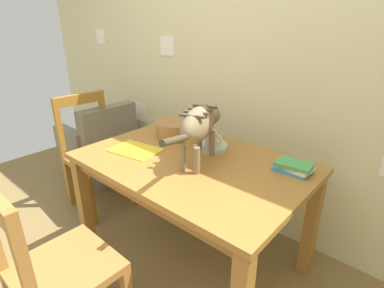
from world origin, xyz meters
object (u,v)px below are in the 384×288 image
object	(u,v)px
dining_table	(192,173)
wicker_basket	(176,129)
wooden_chair_far	(95,155)
wicker_armchair	(100,154)
book_stack	(293,167)
saucer_bowl	(210,146)
cat	(200,125)
magazine	(135,150)
coffee_mug	(211,138)
wooden_chair_near	(55,270)

from	to	relation	value
dining_table	wicker_basket	world-z (taller)	wicker_basket
wooden_chair_far	wicker_armchair	size ratio (longest dim) A/B	1.20
book_stack	wicker_armchair	world-z (taller)	book_stack
book_stack	wicker_armchair	xyz separation A→B (m)	(-1.90, -0.01, -0.48)
saucer_bowl	book_stack	size ratio (longest dim) A/B	1.07
cat	magazine	distance (m)	0.47
dining_table	book_stack	distance (m)	0.57
dining_table	book_stack	xyz separation A→B (m)	(0.50, 0.25, 0.12)
saucer_bowl	coffee_mug	bearing A→B (deg)	0.00
coffee_mug	wooden_chair_far	xyz separation A→B (m)	(-1.01, -0.23, -0.34)
dining_table	wicker_basket	xyz separation A→B (m)	(-0.33, 0.21, 0.15)
coffee_mug	magazine	bearing A→B (deg)	-134.99
magazine	wicker_armchair	distance (m)	1.20
wicker_basket	cat	bearing A→B (deg)	-27.09
saucer_bowl	coffee_mug	distance (m)	0.06
wooden_chair_far	magazine	bearing A→B (deg)	85.27
book_stack	wooden_chair_far	xyz separation A→B (m)	(-1.53, -0.27, -0.30)
book_stack	wicker_basket	size ratio (longest dim) A/B	0.75
dining_table	book_stack	bearing A→B (deg)	26.53
dining_table	wicker_basket	size ratio (longest dim) A/B	4.80
wicker_basket	wooden_chair_near	world-z (taller)	wooden_chair_near
coffee_mug	wicker_armchair	xyz separation A→B (m)	(-1.38, 0.03, -0.53)
cat	wicker_basket	world-z (taller)	cat
cat	saucer_bowl	world-z (taller)	cat
wicker_basket	wooden_chair_far	bearing A→B (deg)	-161.87
magazine	book_stack	distance (m)	0.93
wicker_basket	wicker_armchair	size ratio (longest dim) A/B	0.35
coffee_mug	wooden_chair_near	world-z (taller)	wooden_chair_near
coffee_mug	wicker_basket	xyz separation A→B (m)	(-0.31, 0.00, -0.01)
saucer_bowl	wicker_armchair	distance (m)	1.45
book_stack	wooden_chair_far	distance (m)	1.58
magazine	wooden_chair_far	bearing A→B (deg)	162.28
cat	wooden_chair_far	world-z (taller)	cat
dining_table	cat	world-z (taller)	cat
wicker_armchair	saucer_bowl	bearing A→B (deg)	-90.65
wicker_basket	wooden_chair_far	distance (m)	0.81
wicker_basket	wooden_chair_far	size ratio (longest dim) A/B	0.29
saucer_bowl	book_stack	world-z (taller)	book_stack
cat	wooden_chair_near	xyz separation A→B (m)	(-0.13, -0.84, -0.49)
dining_table	wooden_chair_near	distance (m)	0.84
book_stack	wooden_chair_near	xyz separation A→B (m)	(-0.59, -1.07, -0.30)
wooden_chair_near	wooden_chair_far	distance (m)	1.24
book_stack	wooden_chair_far	world-z (taller)	wooden_chair_far
saucer_bowl	wooden_chair_far	xyz separation A→B (m)	(-1.01, -0.23, -0.28)
wooden_chair_near	wicker_armchair	world-z (taller)	wooden_chair_near
dining_table	wooden_chair_far	bearing A→B (deg)	-178.85
book_stack	wicker_armchair	distance (m)	1.96
saucer_bowl	wooden_chair_near	distance (m)	1.06
wicker_basket	wicker_armchair	world-z (taller)	wicker_basket
coffee_mug	wooden_chair_far	bearing A→B (deg)	-167.29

